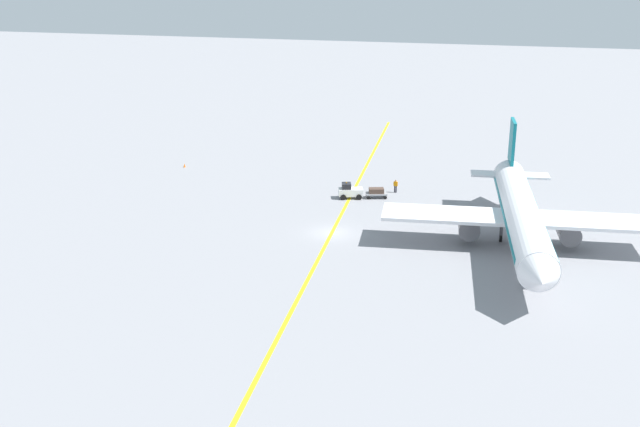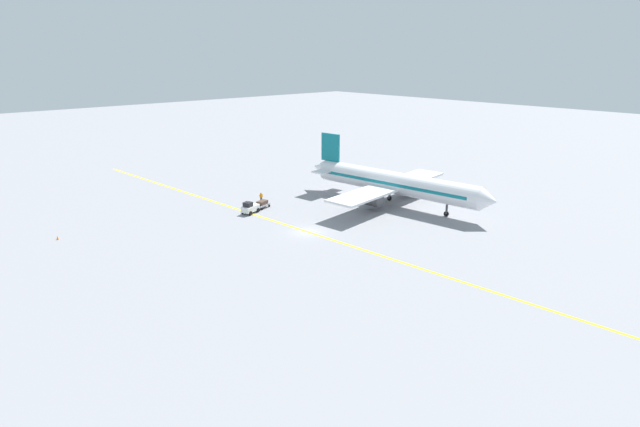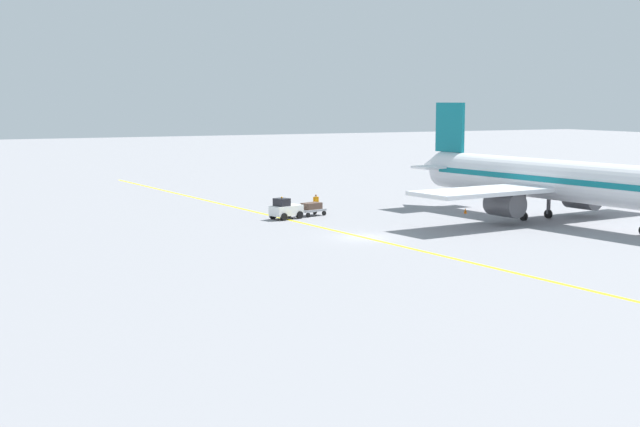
# 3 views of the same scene
# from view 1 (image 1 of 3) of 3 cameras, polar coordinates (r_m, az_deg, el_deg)

# --- Properties ---
(ground_plane) EXTENTS (400.00, 400.00, 0.00)m
(ground_plane) POSITION_cam_1_polar(r_m,az_deg,el_deg) (81.33, 0.90, -1.49)
(ground_plane) COLOR gray
(apron_yellow_centreline) EXTENTS (10.25, 119.63, 0.01)m
(apron_yellow_centreline) POSITION_cam_1_polar(r_m,az_deg,el_deg) (81.33, 0.90, -1.49)
(apron_yellow_centreline) COLOR yellow
(apron_yellow_centreline) RESTS_ON ground
(airplane_at_gate) EXTENTS (28.42, 35.53, 10.60)m
(airplane_at_gate) POSITION_cam_1_polar(r_m,az_deg,el_deg) (78.54, 15.02, -0.03)
(airplane_at_gate) COLOR white
(airplane_at_gate) RESTS_ON ground
(baggage_tug_white) EXTENTS (3.31, 2.47, 2.11)m
(baggage_tug_white) POSITION_cam_1_polar(r_m,az_deg,el_deg) (93.08, 2.30, 1.71)
(baggage_tug_white) COLOR white
(baggage_tug_white) RESTS_ON ground
(baggage_cart_trailing) EXTENTS (2.90, 2.12, 1.24)m
(baggage_cart_trailing) POSITION_cam_1_polar(r_m,az_deg,el_deg) (93.43, 4.32, 1.65)
(baggage_cart_trailing) COLOR gray
(baggage_cart_trailing) RESTS_ON ground
(ground_crew_worker) EXTENTS (0.57, 0.28, 1.68)m
(ground_crew_worker) POSITION_cam_1_polar(r_m,az_deg,el_deg) (95.81, 5.78, 2.13)
(ground_crew_worker) COLOR #23232D
(ground_crew_worker) RESTS_ON ground
(traffic_cone_near_nose) EXTENTS (0.32, 0.32, 0.55)m
(traffic_cone_near_nose) POSITION_cam_1_polar(r_m,az_deg,el_deg) (109.09, -10.29, 3.63)
(traffic_cone_near_nose) COLOR orange
(traffic_cone_near_nose) RESTS_ON ground
(traffic_cone_mid_apron) EXTENTS (0.32, 0.32, 0.55)m
(traffic_cone_mid_apron) POSITION_cam_1_polar(r_m,az_deg,el_deg) (87.23, 12.70, -0.36)
(traffic_cone_mid_apron) COLOR orange
(traffic_cone_mid_apron) RESTS_ON ground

